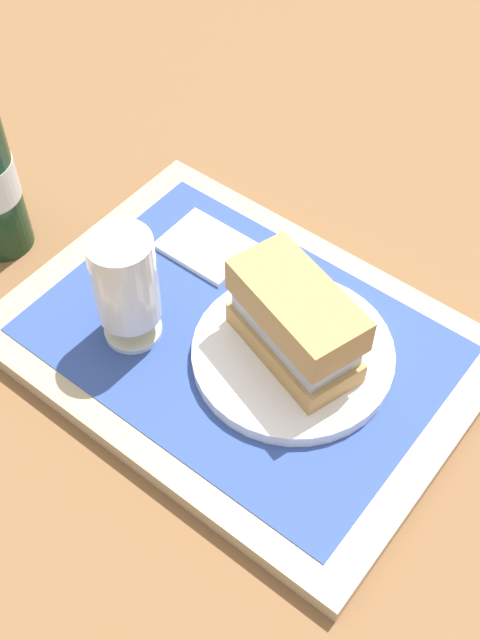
% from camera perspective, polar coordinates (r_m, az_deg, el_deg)
% --- Properties ---
extents(ground_plane, '(3.00, 3.00, 0.00)m').
position_cam_1_polar(ground_plane, '(0.78, -0.00, -2.26)').
color(ground_plane, brown).
extents(tray, '(0.44, 0.32, 0.02)m').
position_cam_1_polar(tray, '(0.78, -0.00, -1.83)').
color(tray, tan).
rests_on(tray, ground_plane).
extents(placemat, '(0.38, 0.27, 0.00)m').
position_cam_1_polar(placemat, '(0.77, -0.00, -1.36)').
color(placemat, '#2D4793').
rests_on(placemat, tray).
extents(plate, '(0.19, 0.19, 0.01)m').
position_cam_1_polar(plate, '(0.75, 3.79, -2.46)').
color(plate, white).
rests_on(plate, placemat).
extents(sandwich, '(0.14, 0.10, 0.08)m').
position_cam_1_polar(sandwich, '(0.71, 3.84, 0.09)').
color(sandwich, tan).
rests_on(sandwich, plate).
extents(beer_glass, '(0.06, 0.06, 0.12)m').
position_cam_1_polar(beer_glass, '(0.72, -8.20, 2.62)').
color(beer_glass, silver).
rests_on(beer_glass, placemat).
extents(napkin_folded, '(0.09, 0.07, 0.01)m').
position_cam_1_polar(napkin_folded, '(0.84, -2.41, 5.29)').
color(napkin_folded, white).
rests_on(napkin_folded, placemat).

